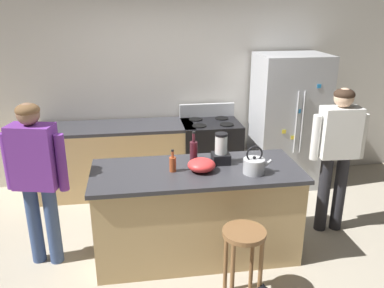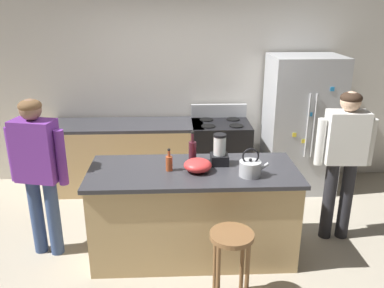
{
  "view_description": "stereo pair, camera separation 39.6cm",
  "coord_description": "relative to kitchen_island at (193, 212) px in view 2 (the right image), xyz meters",
  "views": [
    {
      "loc": [
        -0.56,
        -3.43,
        2.42
      ],
      "look_at": [
        0.0,
        0.3,
        1.07
      ],
      "focal_mm": 37.21,
      "sensor_mm": 36.0,
      "label": 1
    },
    {
      "loc": [
        -0.17,
        -3.47,
        2.42
      ],
      "look_at": [
        0.0,
        0.3,
        1.07
      ],
      "focal_mm": 37.21,
      "sensor_mm": 36.0,
      "label": 2
    }
  ],
  "objects": [
    {
      "name": "ground_plane",
      "position": [
        0.0,
        0.0,
        -0.46
      ],
      "size": [
        14.0,
        14.0,
        0.0
      ],
      "primitive_type": "plane",
      "color": "#B2A893"
    },
    {
      "name": "person_by_sink_right",
      "position": [
        1.54,
        0.23,
        0.52
      ],
      "size": [
        0.59,
        0.24,
        1.61
      ],
      "color": "#26262B",
      "rests_on": "ground_plane"
    },
    {
      "name": "blender_appliance",
      "position": [
        0.26,
        0.12,
        0.59
      ],
      "size": [
        0.17,
        0.17,
        0.31
      ],
      "color": "black",
      "rests_on": "kitchen_island"
    },
    {
      "name": "back_counter_run",
      "position": [
        -0.8,
        1.55,
        -0.0
      ],
      "size": [
        2.0,
        0.64,
        0.92
      ],
      "color": "tan",
      "rests_on": "ground_plane"
    },
    {
      "name": "bottle_cooking_sauce",
      "position": [
        -0.23,
        -0.01,
        0.54
      ],
      "size": [
        0.06,
        0.06,
        0.22
      ],
      "color": "#B24C26",
      "rests_on": "kitchen_island"
    },
    {
      "name": "person_by_island_left",
      "position": [
        -1.48,
        0.08,
        0.5
      ],
      "size": [
        0.6,
        0.3,
        1.61
      ],
      "color": "#384C7A",
      "rests_on": "ground_plane"
    },
    {
      "name": "mixing_bowl",
      "position": [
        0.04,
        -0.04,
        0.52
      ],
      "size": [
        0.26,
        0.26,
        0.12
      ],
      "primitive_type": "ellipsoid",
      "color": "red",
      "rests_on": "kitchen_island"
    },
    {
      "name": "kitchen_island",
      "position": [
        0.0,
        0.0,
        0.0
      ],
      "size": [
        2.0,
        0.82,
        0.92
      ],
      "color": "tan",
      "rests_on": "ground_plane"
    },
    {
      "name": "tea_kettle",
      "position": [
        0.51,
        -0.16,
        0.54
      ],
      "size": [
        0.28,
        0.2,
        0.27
      ],
      "color": "#B7BABF",
      "rests_on": "kitchen_island"
    },
    {
      "name": "bottle_wine",
      "position": [
        -0.0,
        0.19,
        0.58
      ],
      "size": [
        0.08,
        0.08,
        0.32
      ],
      "color": "#471923",
      "rests_on": "kitchen_island"
    },
    {
      "name": "bar_stool",
      "position": [
        0.27,
        -0.73,
        0.06
      ],
      "size": [
        0.36,
        0.36,
        0.68
      ],
      "color": "brown",
      "rests_on": "ground_plane"
    },
    {
      "name": "refrigerator",
      "position": [
        1.5,
        1.5,
        0.43
      ],
      "size": [
        0.9,
        0.73,
        1.79
      ],
      "color": "#B7BABF",
      "rests_on": "ground_plane"
    },
    {
      "name": "stove_range",
      "position": [
        0.44,
        1.52,
        0.01
      ],
      "size": [
        0.76,
        0.65,
        1.1
      ],
      "color": "black",
      "rests_on": "ground_plane"
    },
    {
      "name": "back_wall",
      "position": [
        0.0,
        1.95,
        0.89
      ],
      "size": [
        8.0,
        0.1,
        2.7
      ],
      "primitive_type": "cube",
      "color": "silver",
      "rests_on": "ground_plane"
    }
  ]
}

